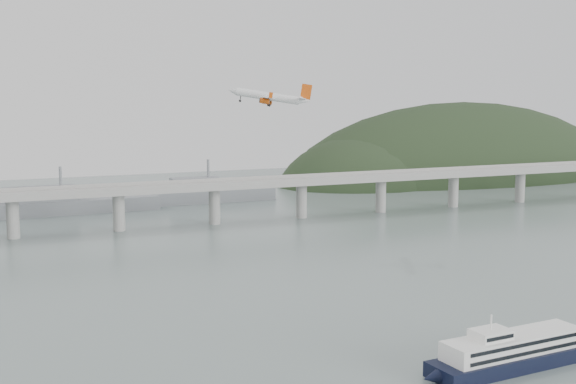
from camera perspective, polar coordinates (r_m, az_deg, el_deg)
name	(u,v)px	position (r m, az deg, el deg)	size (l,w,h in m)	color
ground	(365,344)	(219.68, 5.75, -11.14)	(900.00, 900.00, 0.00)	slate
bridge	(175,193)	(398.16, -8.38, -0.06)	(800.00, 22.00, 23.90)	gray
headland	(475,199)	(648.85, 13.69, -0.51)	(365.00, 155.00, 156.00)	black
ferry	(513,352)	(208.39, 16.32, -11.30)	(79.49, 17.96, 14.99)	black
airliner	(270,97)	(309.62, -1.35, 7.06)	(31.36, 29.53, 9.31)	silver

